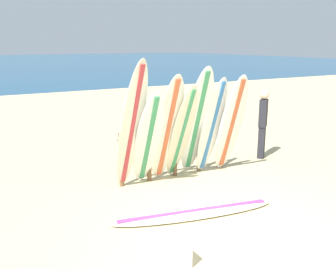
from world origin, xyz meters
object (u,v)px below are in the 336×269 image
at_px(surfboard_leaning_left, 148,140).
at_px(surfboard_leaning_far_right, 231,124).
at_px(cooler_box, 163,254).
at_px(surfboard_leaning_center_right, 197,122).
at_px(surfboard_leaning_right, 212,126).
at_px(beachgoer_standing, 263,121).
at_px(surfboard_rack, 175,146).
at_px(surfboard_lying_on_sand, 195,212).
at_px(surfboard_leaning_far_left, 131,127).
at_px(surfboard_leaning_center_left, 167,129).
at_px(surfboard_leaning_center, 181,133).

bearing_deg(surfboard_leaning_left, surfboard_leaning_far_right, -2.33).
relative_size(surfboard_leaning_left, cooler_box, 3.23).
height_order(surfboard_leaning_center_right, surfboard_leaning_far_right, surfboard_leaning_center_right).
xyz_separation_m(surfboard_leaning_center_right, surfboard_leaning_right, (0.37, -0.02, -0.12)).
bearing_deg(cooler_box, beachgoer_standing, 33.73).
bearing_deg(surfboard_rack, surfboard_leaning_far_right, -21.38).
bearing_deg(surfboard_rack, surfboard_lying_on_sand, -110.90).
xyz_separation_m(surfboard_leaning_center_right, cooler_box, (-2.16, -2.50, -0.99)).
relative_size(surfboard_leaning_center_right, beachgoer_standing, 1.41).
bearing_deg(surfboard_rack, surfboard_leaning_right, -23.97).
relative_size(surfboard_rack, surfboard_leaning_far_right, 1.18).
distance_m(surfboard_leaning_far_left, surfboard_leaning_right, 1.87).
bearing_deg(cooler_box, surfboard_leaning_center_left, 59.84).
bearing_deg(surfboard_leaning_right, surfboard_leaning_far_left, -177.15).
bearing_deg(beachgoer_standing, cooler_box, -146.69).
height_order(surfboard_leaning_left, surfboard_leaning_center_left, surfboard_leaning_center_left).
xyz_separation_m(surfboard_leaning_center, surfboard_leaning_far_right, (1.15, -0.12, 0.07)).
bearing_deg(surfboard_leaning_right, surfboard_rack, 156.03).
distance_m(surfboard_leaning_left, surfboard_leaning_center, 0.76).
relative_size(surfboard_rack, beachgoer_standing, 1.52).
bearing_deg(surfboard_leaning_center, surfboard_lying_on_sand, -113.54).
xyz_separation_m(surfboard_rack, surfboard_leaning_right, (0.70, -0.31, 0.41)).
bearing_deg(surfboard_leaning_far_right, surfboard_lying_on_sand, -143.51).
height_order(surfboard_leaning_center, surfboard_leaning_right, surfboard_leaning_right).
bearing_deg(surfboard_leaning_right, surfboard_leaning_far_right, -16.80).
relative_size(surfboard_rack, surfboard_leaning_center_right, 1.08).
bearing_deg(surfboard_leaning_center, cooler_box, -125.83).
xyz_separation_m(surfboard_leaning_far_left, surfboard_leaning_center_right, (1.49, 0.11, -0.08)).
bearing_deg(surfboard_lying_on_sand, surfboard_rack, 69.10).
bearing_deg(surfboard_lying_on_sand, beachgoer_standing, 29.65).
distance_m(surfboard_lying_on_sand, beachgoer_standing, 3.72).
bearing_deg(surfboard_leaning_left, cooler_box, -112.94).
bearing_deg(cooler_box, surfboard_rack, 57.15).
bearing_deg(surfboard_leaning_far_right, cooler_box, -141.31).
bearing_deg(surfboard_leaning_center, surfboard_rack, 82.35).
distance_m(surfboard_leaning_left, surfboard_lying_on_sand, 1.68).
height_order(surfboard_leaning_right, cooler_box, surfboard_leaning_right).
height_order(surfboard_leaning_far_left, surfboard_lying_on_sand, surfboard_leaning_far_left).
distance_m(surfboard_leaning_far_left, surfboard_leaning_center_left, 0.82).
height_order(surfboard_leaning_far_left, cooler_box, surfboard_leaning_far_left).
relative_size(surfboard_leaning_right, surfboard_leaning_far_right, 0.98).
height_order(surfboard_leaning_center_left, surfboard_leaning_far_right, surfboard_leaning_center_left).
xyz_separation_m(surfboard_leaning_far_right, surfboard_lying_on_sand, (-1.78, -1.32, -1.04)).
xyz_separation_m(surfboard_leaning_right, surfboard_leaning_far_right, (0.41, -0.12, 0.02)).
xyz_separation_m(surfboard_leaning_left, cooler_box, (-1.03, -2.43, -0.79)).
height_order(surfboard_leaning_right, surfboard_leaning_far_right, surfboard_leaning_far_right).
bearing_deg(surfboard_leaning_far_left, beachgoer_standing, 6.88).
bearing_deg(surfboard_leaning_center_left, surfboard_leaning_center, -0.47).
distance_m(surfboard_rack, surfboard_lying_on_sand, 1.97).
bearing_deg(surfboard_leaning_far_right, surfboard_leaning_center_left, 175.15).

